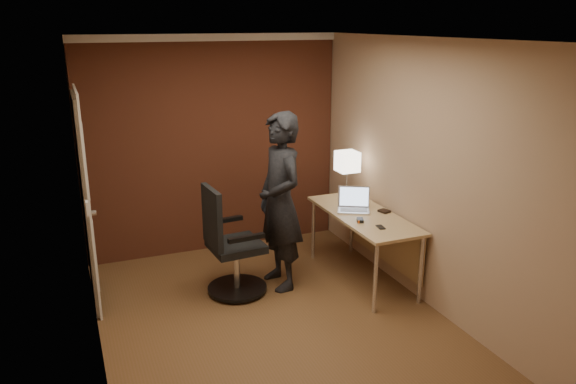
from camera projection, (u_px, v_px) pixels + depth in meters
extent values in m
plane|color=brown|center=(275.00, 323.00, 5.11)|extent=(4.00, 4.00, 0.00)
plane|color=white|center=(273.00, 39.00, 4.38)|extent=(4.00, 4.00, 0.00)
plane|color=tan|center=(213.00, 145.00, 6.51)|extent=(3.00, 0.00, 3.00)
plane|color=tan|center=(409.00, 293.00, 2.97)|extent=(3.00, 0.00, 3.00)
plane|color=tan|center=(87.00, 214.00, 4.20)|extent=(0.00, 4.00, 4.00)
plane|color=tan|center=(423.00, 174.00, 5.28)|extent=(0.00, 4.00, 4.00)
cube|color=brown|center=(214.00, 146.00, 6.49)|extent=(2.98, 0.06, 2.50)
cube|color=silver|center=(210.00, 37.00, 6.12)|extent=(3.00, 0.08, 0.08)
cube|color=silver|center=(420.00, 59.00, 2.65)|extent=(3.00, 0.08, 0.08)
cube|color=silver|center=(75.00, 47.00, 3.86)|extent=(0.08, 4.00, 0.08)
cube|color=silver|center=(429.00, 41.00, 4.92)|extent=(0.08, 4.00, 0.08)
cube|color=silver|center=(86.00, 203.00, 5.26)|extent=(0.05, 0.82, 2.02)
cube|color=silver|center=(88.00, 203.00, 5.26)|extent=(0.02, 0.92, 2.12)
cylinder|color=silver|center=(93.00, 213.00, 4.98)|extent=(0.05, 0.05, 0.05)
cube|color=silver|center=(87.00, 208.00, 4.63)|extent=(0.02, 0.08, 0.12)
cube|color=tan|center=(364.00, 215.00, 5.78)|extent=(0.60, 1.50, 0.03)
cube|color=tan|center=(386.00, 237.00, 5.97)|extent=(0.02, 1.38, 0.54)
cylinder|color=silver|center=(375.00, 278.00, 5.19)|extent=(0.04, 0.04, 0.70)
cylinder|color=silver|center=(313.00, 229.00, 6.41)|extent=(0.04, 0.04, 0.70)
cylinder|color=silver|center=(421.00, 270.00, 5.37)|extent=(0.04, 0.04, 0.70)
cylinder|color=silver|center=(352.00, 224.00, 6.59)|extent=(0.04, 0.04, 0.70)
cube|color=silver|center=(346.00, 198.00, 6.28)|extent=(0.11, 0.11, 0.01)
cylinder|color=silver|center=(347.00, 184.00, 6.23)|extent=(0.01, 0.01, 0.30)
cube|color=white|center=(347.00, 161.00, 6.15)|extent=(0.22, 0.22, 0.22)
cube|color=silver|center=(353.00, 210.00, 5.85)|extent=(0.40, 0.36, 0.01)
cube|color=silver|center=(354.00, 196.00, 5.93)|extent=(0.32, 0.21, 0.22)
cube|color=#B2CCF2|center=(354.00, 197.00, 5.92)|extent=(0.29, 0.18, 0.19)
cube|color=gray|center=(354.00, 210.00, 5.84)|extent=(0.31, 0.25, 0.00)
cube|color=black|center=(360.00, 220.00, 5.54)|extent=(0.09, 0.12, 0.03)
cube|color=black|center=(381.00, 227.00, 5.39)|extent=(0.08, 0.12, 0.01)
cube|color=black|center=(384.00, 211.00, 5.82)|extent=(0.12, 0.13, 0.02)
cylinder|color=black|center=(237.00, 288.00, 5.68)|extent=(0.60, 0.60, 0.03)
cylinder|color=silver|center=(237.00, 268.00, 5.61)|extent=(0.06, 0.06, 0.45)
cube|color=black|center=(236.00, 246.00, 5.54)|extent=(0.53, 0.53, 0.07)
cube|color=black|center=(212.00, 218.00, 5.35)|extent=(0.09, 0.45, 0.59)
cube|color=black|center=(226.00, 220.00, 5.73)|extent=(0.37, 0.08, 0.04)
cube|color=black|center=(246.00, 238.00, 5.25)|extent=(0.37, 0.08, 0.04)
imported|color=black|center=(280.00, 202.00, 5.60)|extent=(0.48, 0.69, 1.80)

